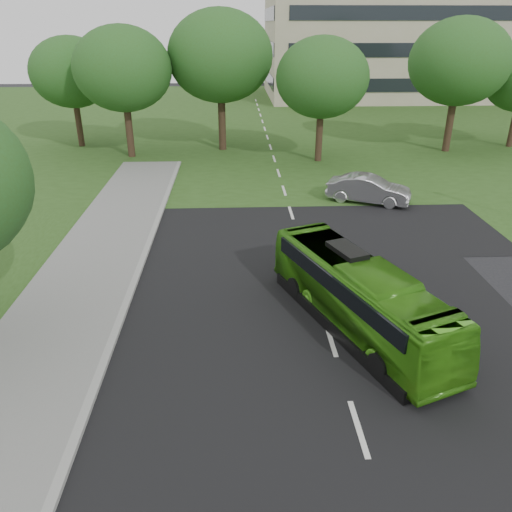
# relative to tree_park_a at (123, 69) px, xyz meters

# --- Properties ---
(ground) EXTENTS (160.00, 160.00, 0.00)m
(ground) POSITION_rel_tree_park_a_xyz_m (10.99, -27.24, -6.40)
(ground) COLOR black
(ground) RESTS_ON ground
(street_surfaces) EXTENTS (120.00, 120.00, 0.15)m
(street_surfaces) POSITION_rel_tree_park_a_xyz_m (10.61, -4.49, -6.37)
(street_surfaces) COLOR black
(street_surfaces) RESTS_ON ground
(tree_park_a) EXTENTS (7.10, 7.10, 9.43)m
(tree_park_a) POSITION_rel_tree_park_a_xyz_m (0.00, 0.00, 0.00)
(tree_park_a) COLOR black
(tree_park_a) RESTS_ON ground
(tree_park_b) EXTENTS (8.06, 8.06, 10.56)m
(tree_park_b) POSITION_rel_tree_park_a_xyz_m (7.01, 2.14, 0.72)
(tree_park_b) COLOR black
(tree_park_b) RESTS_ON ground
(tree_park_c) EXTENTS (6.57, 6.57, 8.73)m
(tree_park_c) POSITION_rel_tree_park_a_xyz_m (14.24, -1.92, -0.48)
(tree_park_c) COLOR black
(tree_park_c) RESTS_ON ground
(tree_park_d) EXTENTS (7.54, 7.54, 9.97)m
(tree_park_d) POSITION_rel_tree_park_a_xyz_m (25.08, 0.77, 0.36)
(tree_park_d) COLOR black
(tree_park_d) RESTS_ON ground
(tree_park_f) EXTENTS (6.46, 6.46, 8.62)m
(tree_park_f) POSITION_rel_tree_park_a_xyz_m (-4.89, 3.94, -0.54)
(tree_park_f) COLOR black
(tree_park_f) RESTS_ON ground
(bus) EXTENTS (5.03, 8.77, 2.40)m
(bus) POSITION_rel_tree_park_a_xyz_m (11.99, -24.48, -5.20)
(bus) COLOR #3D8E16
(bus) RESTS_ON ground
(sedan) EXTENTS (4.95, 3.42, 1.55)m
(sedan) POSITION_rel_tree_park_a_xyz_m (15.61, -11.59, -5.62)
(sedan) COLOR #A5A5AA
(sedan) RESTS_ON ground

